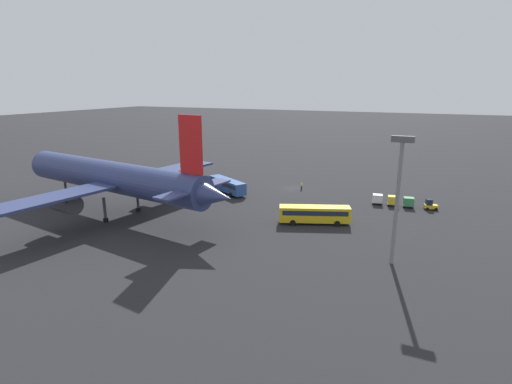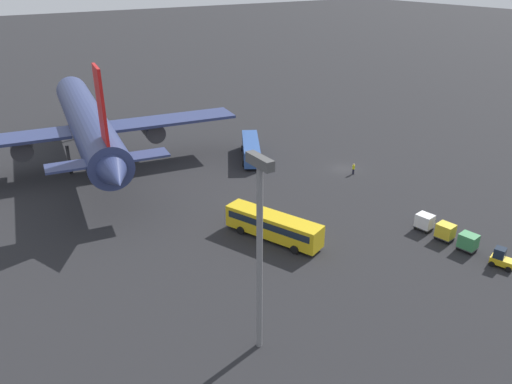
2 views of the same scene
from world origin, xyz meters
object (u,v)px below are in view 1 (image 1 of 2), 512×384
shuttle_bus_far (315,213)px  cargo_cart_green (409,202)px  airplane (114,178)px  cargo_cart_white (377,199)px  shuttle_bus_near (227,185)px  cargo_cart_yellow (393,200)px  baggage_tug (430,205)px  worker_person (302,186)px

shuttle_bus_far → cargo_cart_green: (-14.25, -16.90, -0.68)m
airplane → cargo_cart_white: (-43.05, -27.49, -6.02)m
shuttle_bus_near → airplane: bearing=95.0°
cargo_cart_green → cargo_cart_yellow: size_ratio=1.00×
cargo_cart_green → airplane: bearing=29.5°
airplane → baggage_tug: size_ratio=20.01×
baggage_tug → cargo_cart_white: bearing=-15.2°
shuttle_bus_near → shuttle_bus_far: size_ratio=0.93×
airplane → cargo_cart_green: (-48.97, -27.72, -6.02)m
cargo_cart_green → cargo_cart_white: 5.93m
shuttle_bus_far → baggage_tug: 25.04m
baggage_tug → cargo_cart_white: 9.90m
worker_person → cargo_cart_yellow: 21.36m
baggage_tug → cargo_cart_green: 3.97m
cargo_cart_green → shuttle_bus_near: bearing=7.0°
cargo_cart_green → cargo_cart_white: same height
cargo_cart_white → cargo_cart_yellow: bearing=-178.5°
shuttle_bus_far → cargo_cart_green: 22.11m
shuttle_bus_near → baggage_tug: shuttle_bus_near is taller
airplane → cargo_cart_white: size_ratio=23.97×
shuttle_bus_near → worker_person: (-14.42, -9.56, -0.97)m
shuttle_bus_near → cargo_cart_green: (-38.14, -4.70, -0.65)m
shuttle_bus_far → worker_person: shuttle_bus_far is taller
baggage_tug → cargo_cart_yellow: baggage_tug is taller
airplane → cargo_cart_white: bearing=-138.7°
worker_person → shuttle_bus_far: bearing=113.5°
cargo_cart_white → airplane: bearing=32.6°
baggage_tug → worker_person: baggage_tug is taller
shuttle_bus_near → shuttle_bus_far: bearing=-176.9°
cargo_cart_green → cargo_cart_yellow: 2.97m
cargo_cart_green → baggage_tug: bearing=-176.2°
worker_person → baggage_tug: bearing=170.6°
airplane → shuttle_bus_near: 26.00m
shuttle_bus_far → cargo_cart_white: shuttle_bus_far is taller
shuttle_bus_far → worker_person: bearing=-87.6°
shuttle_bus_far → baggage_tug: shuttle_bus_far is taller
cargo_cart_yellow → baggage_tug: bearing=-176.6°
shuttle_bus_near → cargo_cart_white: shuttle_bus_near is taller
airplane → cargo_cart_yellow: (-46.01, -27.57, -6.02)m
worker_person → cargo_cart_green: (-23.72, 4.86, 0.32)m
airplane → worker_person: airplane is taller
shuttle_bus_far → cargo_cart_white: size_ratio=5.50×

